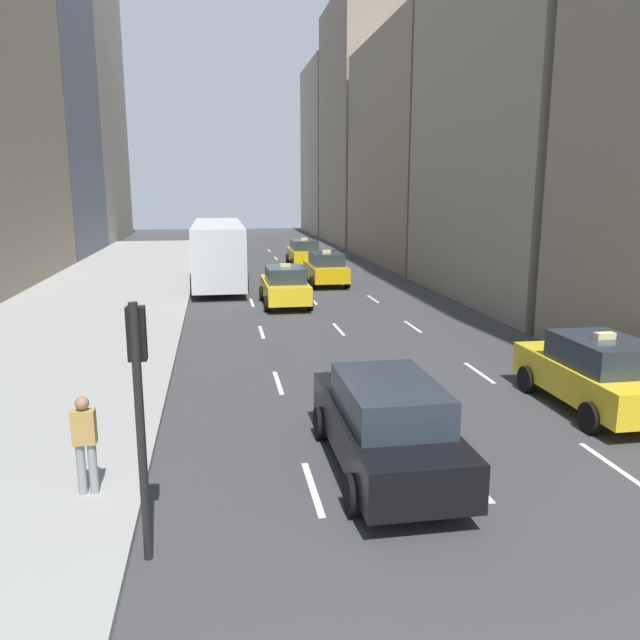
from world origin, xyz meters
TOP-DOWN VIEW (x-y plane):
  - sidewalk_left at (-7.00, 27.00)m, footprint 8.00×66.00m
  - lane_markings at (2.60, 23.00)m, footprint 5.72×56.00m
  - building_row_right at (12.00, 34.45)m, footprint 6.00×75.71m
  - taxi_lead at (4.00, 39.22)m, footprint 2.02×4.40m
  - taxi_second at (4.00, 30.73)m, footprint 2.02×4.40m
  - taxi_third at (6.80, 10.80)m, footprint 2.02×4.40m
  - taxi_fourth at (1.20, 25.04)m, footprint 2.02×4.40m
  - sedan_black_near at (1.20, 8.53)m, footprint 2.02×4.98m
  - city_bus at (-1.61, 32.12)m, footprint 2.80×11.61m
  - pedestrian_mid_block at (-3.86, 8.15)m, footprint 0.36×0.22m
  - traffic_light_pole at (-2.75, 6.44)m, footprint 0.24×0.42m

SIDE VIEW (x-z plane):
  - lane_markings at x=2.60m, z-range 0.00..0.01m
  - sidewalk_left at x=-7.00m, z-range 0.00..0.15m
  - taxi_lead at x=4.00m, z-range -0.05..1.82m
  - taxi_second at x=4.00m, z-range -0.05..1.82m
  - taxi_third at x=6.80m, z-range -0.05..1.82m
  - taxi_fourth at x=1.20m, z-range -0.05..1.82m
  - sedan_black_near at x=1.20m, z-range 0.02..1.77m
  - pedestrian_mid_block at x=-3.86m, z-range 0.24..1.89m
  - city_bus at x=-1.61m, z-range 0.16..3.41m
  - traffic_light_pole at x=-2.75m, z-range 0.61..4.21m
  - building_row_right at x=12.00m, z-range -3.79..30.12m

